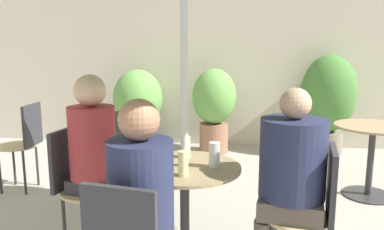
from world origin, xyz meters
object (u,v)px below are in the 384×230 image
cafe_table_far (372,147)px  cafe_table_near (185,198)px  beer_glass_0 (214,155)px  bistro_chair_4 (128,151)px  potted_plant_0 (138,103)px  seated_person_1 (142,201)px  potted_plant_1 (214,104)px  bistro_chair_3 (25,138)px  beer_glass_1 (186,147)px  bistro_chair_0 (78,179)px  seated_person_2 (289,173)px  beer_glass_2 (155,153)px  seated_person_0 (94,149)px  potted_plant_2 (328,98)px  bistro_chair_2 (314,206)px  beer_glass_3 (183,164)px

cafe_table_far → cafe_table_near: bearing=-138.5°
cafe_table_far → beer_glass_0: size_ratio=4.57×
bistro_chair_4 → potted_plant_0: 2.04m
cafe_table_near → cafe_table_far: same height
cafe_table_near → seated_person_1: seated_person_1 is taller
potted_plant_1 → bistro_chair_3: bearing=-137.9°
beer_glass_1 → bistro_chair_0: bearing=-176.5°
cafe_table_far → potted_plant_1: bearing=138.8°
seated_person_2 → bistro_chair_0: bearing=-90.0°
bistro_chair_4 → potted_plant_0: size_ratio=0.78×
cafe_table_far → bistro_chair_3: 3.39m
bistro_chair_3 → potted_plant_1: 2.42m
bistro_chair_3 → beer_glass_2: size_ratio=4.97×
seated_person_0 → beer_glass_1: 0.61m
cafe_table_far → bistro_chair_0: bistro_chair_0 is taller
seated_person_0 → beer_glass_0: bearing=-87.7°
cafe_table_near → seated_person_0: bearing=169.7°
potted_plant_0 → potted_plant_2: potted_plant_2 is taller
bistro_chair_0 → seated_person_1: bearing=-129.3°
bistro_chair_2 → bistro_chair_4: bearing=-115.9°
bistro_chair_0 → bistro_chair_3: size_ratio=1.00×
beer_glass_3 → bistro_chair_0: bearing=157.5°
bistro_chair_3 → potted_plant_1: (1.79, 1.62, 0.13)m
bistro_chair_3 → bistro_chair_4: bearing=72.6°
seated_person_0 → beer_glass_2: seated_person_0 is taller
beer_glass_1 → potted_plant_0: bearing=111.0°
beer_glass_0 → potted_plant_2: size_ratio=0.12×
bistro_chair_3 → beer_glass_1: bearing=58.2°
potted_plant_0 → bistro_chair_0: bearing=-83.9°
bistro_chair_3 → seated_person_1: 2.47m
cafe_table_near → bistro_chair_4: 1.08m
seated_person_1 → beer_glass_3: (0.13, 0.44, 0.05)m
cafe_table_far → beer_glass_3: 2.28m
cafe_table_near → bistro_chair_2: 0.78m
cafe_table_far → bistro_chair_3: bearing=-176.1°
beer_glass_0 → potted_plant_0: 3.13m
beer_glass_0 → beer_glass_1: size_ratio=1.07×
cafe_table_near → beer_glass_1: (-0.02, 0.18, 0.28)m
bistro_chair_2 → seated_person_2: (-0.14, 0.03, 0.18)m
cafe_table_near → bistro_chair_3: bistro_chair_3 is taller
beer_glass_0 → beer_glass_2: 0.37m
bistro_chair_0 → beer_glass_2: (0.58, -0.19, 0.25)m
cafe_table_far → bistro_chair_0: bearing=-151.5°
cafe_table_near → beer_glass_0: 0.34m
bistro_chair_0 → seated_person_0: (0.14, -0.03, 0.22)m
cafe_table_far → potted_plant_0: potted_plant_0 is taller
bistro_chair_0 → beer_glass_1: bistro_chair_0 is taller
seated_person_2 → bistro_chair_2: bearing=90.0°
beer_glass_1 → beer_glass_2: beer_glass_2 is taller
seated_person_0 → cafe_table_near: bearing=-90.0°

